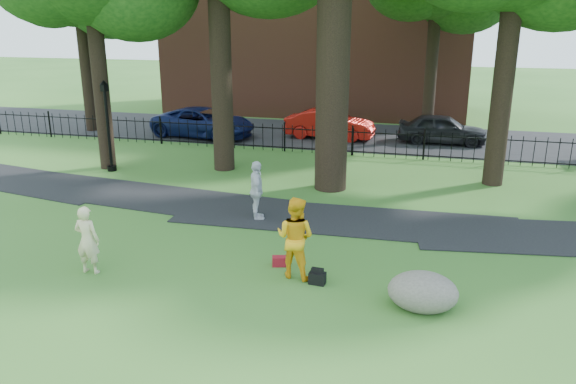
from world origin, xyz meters
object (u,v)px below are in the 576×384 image
(woman, at_px, (87,240))
(man, at_px, (295,237))
(lamppost, at_px, (108,127))
(boulder, at_px, (423,289))
(red_sedan, at_px, (330,124))

(woman, bearing_deg, man, -168.78)
(woman, relative_size, lamppost, 0.47)
(woman, height_order, lamppost, lamppost)
(boulder, xyz_separation_m, red_sedan, (-4.96, 16.00, 0.29))
(man, xyz_separation_m, lamppost, (-9.12, 7.14, 0.75))
(man, distance_m, red_sedan, 15.37)
(man, relative_size, boulder, 1.33)
(lamppost, bearing_deg, man, -22.22)
(woman, xyz_separation_m, man, (4.67, 1.04, 0.14))
(man, relative_size, lamppost, 0.55)
(woman, height_order, red_sedan, woman)
(boulder, bearing_deg, man, 164.87)
(boulder, distance_m, red_sedan, 16.76)
(boulder, height_order, red_sedan, red_sedan)
(lamppost, bearing_deg, woman, -45.63)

